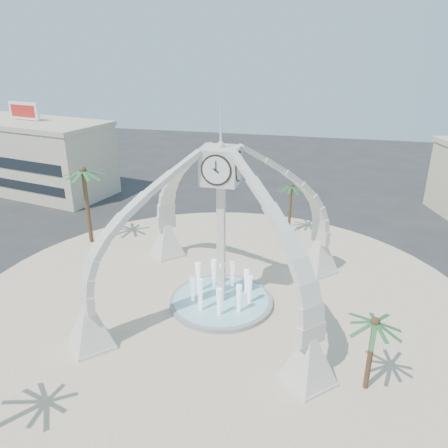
% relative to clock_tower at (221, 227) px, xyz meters
% --- Properties ---
extents(ground, '(140.00, 140.00, 0.00)m').
position_rel_clock_tower_xyz_m(ground, '(0.00, 0.00, -6.49)').
color(ground, '#282828').
rests_on(ground, ground).
extents(plaza, '(40.00, 40.00, 0.06)m').
position_rel_clock_tower_xyz_m(plaza, '(0.00, 0.00, -6.46)').
color(plaza, beige).
rests_on(plaza, ground).
extents(clock_tower, '(17.94, 17.94, 16.30)m').
position_rel_clock_tower_xyz_m(clock_tower, '(0.00, 0.00, 0.00)').
color(clock_tower, beige).
rests_on(clock_tower, ground).
extents(fountain, '(8.00, 8.00, 3.62)m').
position_rel_clock_tower_xyz_m(fountain, '(0.00, 0.00, -6.20)').
color(fountain, '#959597').
rests_on(fountain, ground).
extents(building_nw, '(23.75, 13.73, 11.90)m').
position_rel_clock_tower_xyz_m(building_nw, '(-32.00, 22.00, -1.66)').
color(building_nw, '#BEB194').
rests_on(building_nw, ground).
extents(palm_east, '(4.33, 4.33, 5.23)m').
position_rel_clock_tower_xyz_m(palm_east, '(10.42, -6.74, -1.94)').
color(palm_east, brown).
rests_on(palm_east, ground).
extents(palm_west, '(4.82, 4.82, 8.36)m').
position_rel_clock_tower_xyz_m(palm_west, '(-15.71, 8.02, 0.92)').
color(palm_west, brown).
rests_on(palm_west, ground).
extents(palm_north, '(3.98, 3.98, 5.92)m').
position_rel_clock_tower_xyz_m(palm_north, '(3.63, 15.16, -1.28)').
color(palm_north, brown).
rests_on(palm_north, ground).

